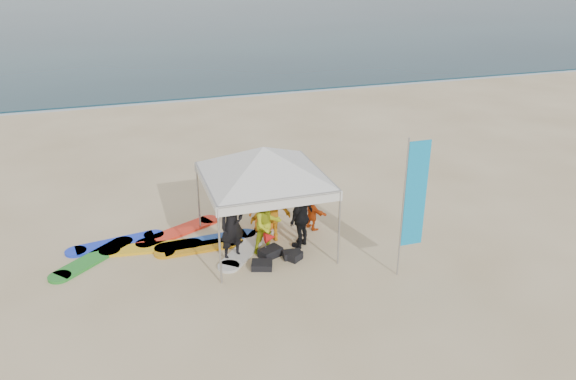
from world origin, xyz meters
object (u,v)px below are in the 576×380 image
at_px(person_orange_a, 271,210).
at_px(person_orange_b, 263,204).
at_px(surfboard_spread, 171,245).
at_px(feather_flag, 414,196).
at_px(person_seated, 312,211).
at_px(marker_pennant, 270,237).
at_px(person_black_b, 301,217).
at_px(person_black_a, 232,224).
at_px(person_yellow, 267,224).
at_px(canopy_tent, 263,147).

bearing_deg(person_orange_a, person_orange_b, -86.12).
bearing_deg(surfboard_spread, feather_flag, -30.25).
height_order(person_seated, surfboard_spread, person_seated).
distance_m(person_orange_b, marker_pennant, 1.36).
relative_size(person_orange_a, marker_pennant, 2.71).
relative_size(person_orange_a, surfboard_spread, 0.31).
xyz_separation_m(person_orange_a, person_black_b, (0.65, -0.55, -0.03)).
xyz_separation_m(person_black_a, person_seated, (2.44, 0.93, -0.44)).
relative_size(person_black_a, surfboard_spread, 0.34).
bearing_deg(marker_pennant, feather_flag, -32.60).
bearing_deg(surfboard_spread, marker_pennant, -27.23).
bearing_deg(person_yellow, marker_pennant, -92.64).
bearing_deg(feather_flag, marker_pennant, 147.40).
relative_size(person_black_b, feather_flag, 0.49).
bearing_deg(person_black_a, person_seated, -1.23).
xyz_separation_m(person_orange_a, canopy_tent, (-0.24, -0.23, 1.85)).
distance_m(person_orange_a, feather_flag, 3.88).
height_order(person_yellow, feather_flag, feather_flag).
bearing_deg(surfboard_spread, person_orange_a, -9.84).
bearing_deg(person_black_b, person_orange_b, -96.65).
distance_m(person_seated, marker_pennant, 1.84).
relative_size(person_orange_b, surfboard_spread, 0.29).
height_order(person_seated, canopy_tent, canopy_tent).
bearing_deg(marker_pennant, person_black_b, 12.85).
relative_size(feather_flag, surfboard_spread, 0.61).
bearing_deg(person_seated, marker_pennant, 107.00).
bearing_deg(person_black_b, person_seated, -165.27).
bearing_deg(canopy_tent, person_black_b, -20.29).
bearing_deg(person_yellow, feather_flag, -42.89).
distance_m(feather_flag, surfboard_spread, 6.39).
height_order(person_orange_a, marker_pennant, person_orange_a).
xyz_separation_m(person_black_a, person_yellow, (0.91, 0.05, -0.17)).
distance_m(person_yellow, canopy_tent, 1.97).
bearing_deg(person_black_b, feather_flag, 94.53).
xyz_separation_m(person_black_b, canopy_tent, (-0.89, 0.33, 1.88)).
relative_size(person_orange_a, person_black_b, 1.03).
distance_m(person_black_a, canopy_tent, 2.04).
relative_size(feather_flag, marker_pennant, 5.38).
bearing_deg(surfboard_spread, person_orange_b, 2.26).
xyz_separation_m(person_black_a, canopy_tent, (0.94, 0.42, 1.76)).
xyz_separation_m(person_orange_b, marker_pennant, (-0.19, -1.32, -0.31)).
bearing_deg(person_seated, person_black_b, 126.47).
xyz_separation_m(person_yellow, person_orange_b, (0.21, 1.15, 0.02)).
bearing_deg(canopy_tent, person_seated, 18.82).
relative_size(person_orange_b, canopy_tent, 0.39).
bearing_deg(person_seated, person_black_a, 93.12).
xyz_separation_m(person_black_a, person_orange_b, (1.12, 1.20, -0.16)).
distance_m(feather_flag, marker_pennant, 3.75).
bearing_deg(person_yellow, surfboard_spread, 147.76).
xyz_separation_m(person_seated, feather_flag, (1.37, -2.89, 1.50)).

